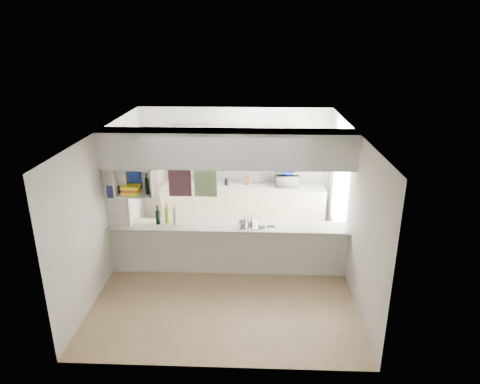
{
  "coord_description": "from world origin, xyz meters",
  "views": [
    {
      "loc": [
        0.49,
        -6.81,
        4.05
      ],
      "look_at": [
        0.19,
        0.5,
        1.36
      ],
      "focal_mm": 32.0,
      "sensor_mm": 36.0,
      "label": 1
    }
  ],
  "objects_px": {
    "bowl": "(287,173)",
    "dish_rack": "(250,222)",
    "microwave": "(287,180)",
    "wine_bottles": "(167,216)"
  },
  "relations": [
    {
      "from": "dish_rack",
      "to": "microwave",
      "type": "bearing_deg",
      "value": 63.05
    },
    {
      "from": "bowl",
      "to": "wine_bottles",
      "type": "xyz_separation_m",
      "value": [
        -2.24,
        -2.08,
        -0.16
      ]
    },
    {
      "from": "microwave",
      "to": "dish_rack",
      "type": "relative_size",
      "value": 1.1
    },
    {
      "from": "microwave",
      "to": "bowl",
      "type": "distance_m",
      "value": 0.17
    },
    {
      "from": "dish_rack",
      "to": "wine_bottles",
      "type": "xyz_separation_m",
      "value": [
        -1.47,
        0.06,
        0.05
      ]
    },
    {
      "from": "microwave",
      "to": "bowl",
      "type": "bearing_deg",
      "value": 72.25
    },
    {
      "from": "microwave",
      "to": "wine_bottles",
      "type": "relative_size",
      "value": 1.27
    },
    {
      "from": "bowl",
      "to": "dish_rack",
      "type": "xyz_separation_m",
      "value": [
        -0.77,
        -2.13,
        -0.22
      ]
    },
    {
      "from": "bowl",
      "to": "wine_bottles",
      "type": "height_order",
      "value": "wine_bottles"
    },
    {
      "from": "microwave",
      "to": "wine_bottles",
      "type": "height_order",
      "value": "wine_bottles"
    }
  ]
}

